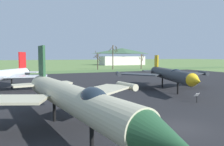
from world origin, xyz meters
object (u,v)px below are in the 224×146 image
Objects in this scene: jet_fighter_front_left at (70,97)px; info_placard_front_right at (197,97)px; jet_fighter_front_right at (170,74)px; visitor_building at (122,57)px.

jet_fighter_front_left reaches higher than info_placard_front_right.
jet_fighter_front_right is 93.71m from visitor_building.
jet_fighter_front_right is 8.36m from info_placard_front_right.
visitor_building is (38.82, 94.18, 4.08)m from info_placard_front_right.
info_placard_front_right is (-2.67, -7.75, -1.66)m from jet_fighter_front_right.
visitor_building is at bearing 67.60° from info_placard_front_right.
jet_fighter_front_right is (16.99, 11.65, -0.08)m from jet_fighter_front_left.
jet_fighter_front_right is at bearing 71.00° from info_placard_front_right.
info_placard_front_right is at bearing -112.40° from visitor_building.
jet_fighter_front_right is at bearing -112.70° from visitor_building.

